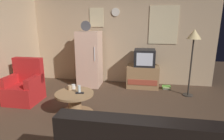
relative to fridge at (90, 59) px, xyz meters
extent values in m
plane|color=#4C3828|center=(0.76, -1.96, -0.75)|extent=(12.00, 12.00, 0.00)
cube|color=tan|center=(0.76, 0.49, 0.56)|extent=(5.20, 0.10, 2.63)
cube|color=beige|center=(1.95, 0.43, 0.90)|extent=(0.76, 0.02, 1.00)
cube|color=beige|center=(0.11, 0.43, 1.10)|extent=(0.40, 0.02, 0.52)
cylinder|color=silver|center=(0.65, 0.43, 1.24)|extent=(0.22, 0.03, 0.22)
cube|color=beige|center=(0.00, 0.00, 0.00)|extent=(0.60, 0.60, 1.50)
cylinder|color=silver|center=(0.22, -0.30, 0.20)|extent=(0.02, 0.02, 0.36)
cylinder|color=#4C4C51|center=(-0.05, -0.08, 0.89)|extent=(0.26, 0.04, 0.26)
cube|color=#9E754C|center=(1.46, 0.09, -0.45)|extent=(0.84, 0.52, 0.60)
cube|color=#AD4733|center=(1.46, -0.17, -0.54)|extent=(0.76, 0.01, 0.14)
cube|color=black|center=(1.49, 0.09, 0.07)|extent=(0.54, 0.50, 0.44)
cube|color=silver|center=(1.49, -0.16, 0.07)|extent=(0.41, 0.01, 0.33)
cylinder|color=#332D28|center=(2.57, -0.35, -0.74)|extent=(0.24, 0.24, 0.02)
cylinder|color=#332D28|center=(2.57, -0.35, -0.05)|extent=(0.04, 0.04, 1.40)
cone|color=#F2D18C|center=(2.57, -0.35, 0.73)|extent=(0.32, 0.32, 0.22)
cylinder|color=#9E754C|center=(0.21, -1.78, -0.73)|extent=(0.72, 0.72, 0.04)
cylinder|color=#9E754C|center=(0.21, -1.78, -0.52)|extent=(0.24, 0.24, 0.43)
cylinder|color=#9E754C|center=(0.21, -1.78, -0.31)|extent=(0.72, 0.72, 0.04)
cylinder|color=silver|center=(0.31, -1.78, -0.21)|extent=(0.05, 0.05, 0.15)
cylinder|color=silver|center=(0.12, -1.58, -0.24)|extent=(0.08, 0.08, 0.09)
cylinder|color=tan|center=(0.07, -1.64, -0.24)|extent=(0.08, 0.08, 0.09)
cube|color=black|center=(0.33, -1.79, -0.28)|extent=(0.16, 0.07, 0.02)
cube|color=red|center=(-1.14, -1.35, -0.55)|extent=(0.68, 0.68, 0.40)
cube|color=red|center=(-1.14, -1.09, -0.07)|extent=(0.68, 0.16, 0.56)
cube|color=red|center=(-1.42, -1.35, -0.25)|extent=(0.12, 0.60, 0.20)
cube|color=red|center=(-0.86, -1.35, -0.25)|extent=(0.12, 0.60, 0.20)
cube|color=gray|center=(2.09, 0.01, -0.74)|extent=(0.16, 0.13, 0.02)
cube|color=#5BC355|center=(2.09, 0.01, -0.72)|extent=(0.20, 0.13, 0.02)
cube|color=#C2C390|center=(2.09, 0.01, -0.69)|extent=(0.18, 0.17, 0.03)
cube|color=#6ABC47|center=(2.09, 0.01, -0.67)|extent=(0.22, 0.15, 0.02)
camera|label=1|loc=(1.46, -4.91, 1.02)|focal=30.29mm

